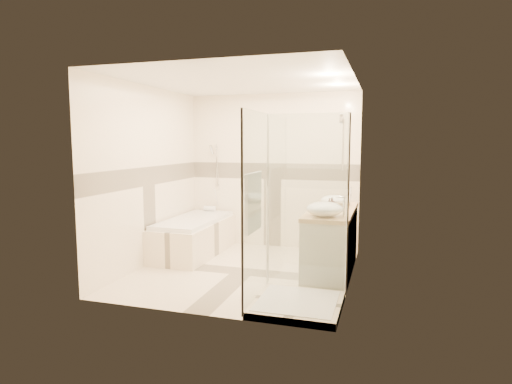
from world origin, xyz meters
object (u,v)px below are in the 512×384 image
(vessel_sink_far, at_px, (325,209))
(amenity_bottle_a, at_px, (329,204))
(bathtub, at_px, (194,234))
(vessel_sink_near, at_px, (334,200))
(shower_enclosure, at_px, (288,258))
(amenity_bottle_b, at_px, (332,203))
(vanity, at_px, (331,241))

(vessel_sink_far, relative_size, amenity_bottle_a, 2.65)
(bathtub, distance_m, vessel_sink_near, 2.22)
(bathtub, xyz_separation_m, shower_enclosure, (1.86, -1.62, 0.20))
(vessel_sink_far, bearing_deg, bathtub, 157.22)
(bathtub, xyz_separation_m, amenity_bottle_b, (2.13, -0.21, 0.61))
(bathtub, relative_size, shower_enclosure, 0.83)
(bathtub, relative_size, vanity, 1.05)
(bathtub, height_order, amenity_bottle_b, amenity_bottle_b)
(vessel_sink_near, bearing_deg, vanity, -86.90)
(vanity, relative_size, amenity_bottle_a, 9.88)
(vanity, distance_m, vessel_sink_near, 0.62)
(shower_enclosure, distance_m, vessel_sink_near, 1.71)
(vessel_sink_near, xyz_separation_m, amenity_bottle_a, (0.00, -0.48, 0.01))
(vessel_sink_far, bearing_deg, amenity_bottle_b, 90.00)
(vanity, xyz_separation_m, amenity_bottle_a, (-0.02, -0.11, 0.51))
(bathtub, relative_size, vessel_sink_near, 4.74)
(shower_enclosure, relative_size, vessel_sink_near, 5.69)
(bathtub, distance_m, shower_enclosure, 2.47)
(vessel_sink_far, xyz_separation_m, amenity_bottle_a, (0.00, 0.43, -0.00))
(bathtub, height_order, vessel_sink_far, vessel_sink_far)
(shower_enclosure, xyz_separation_m, vessel_sink_far, (0.27, 0.73, 0.43))
(shower_enclosure, bearing_deg, bathtub, 138.90)
(vessel_sink_far, xyz_separation_m, amenity_bottle_b, (0.00, 0.69, -0.02))
(vessel_sink_far, bearing_deg, amenity_bottle_a, 90.00)
(vessel_sink_near, xyz_separation_m, vessel_sink_far, (0.00, -0.91, 0.02))
(vanity, distance_m, amenity_bottle_a, 0.52)
(bathtub, xyz_separation_m, vessel_sink_far, (2.13, -0.89, 0.63))
(bathtub, bearing_deg, shower_enclosure, -41.10)
(vessel_sink_near, bearing_deg, bathtub, -179.49)
(amenity_bottle_a, bearing_deg, vessel_sink_near, 90.00)
(bathtub, distance_m, amenity_bottle_a, 2.27)
(shower_enclosure, xyz_separation_m, amenity_bottle_b, (0.27, 1.42, 0.41))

